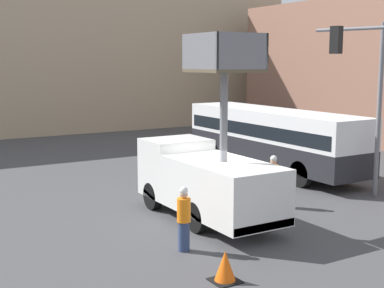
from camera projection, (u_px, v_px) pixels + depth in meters
ground_plane at (214, 221)px, 17.63m from camera, size 120.00×120.00×0.00m
building_backdrop_far at (13, 50)px, 40.50m from camera, size 44.00×10.00×12.13m
utility_truck at (206, 177)px, 17.61m from camera, size 2.21×6.09×6.05m
city_bus at (272, 135)px, 25.55m from camera, size 2.57×10.68×2.95m
traffic_light_pole at (366, 82)px, 19.46m from camera, size 3.71×3.46×6.67m
road_worker_near_truck at (184, 219)px, 14.74m from camera, size 0.38×0.38×1.84m
road_worker_directing at (273, 181)px, 19.31m from camera, size 0.38×0.38×1.88m
traffic_cone_near_truck at (225, 267)px, 12.76m from camera, size 0.67×0.67×0.76m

